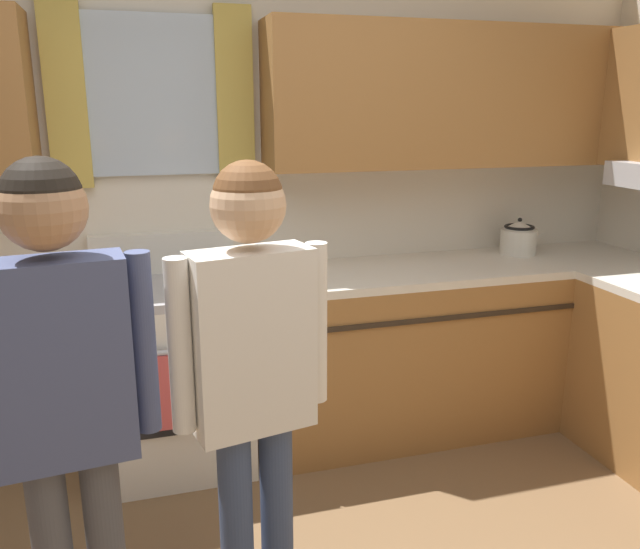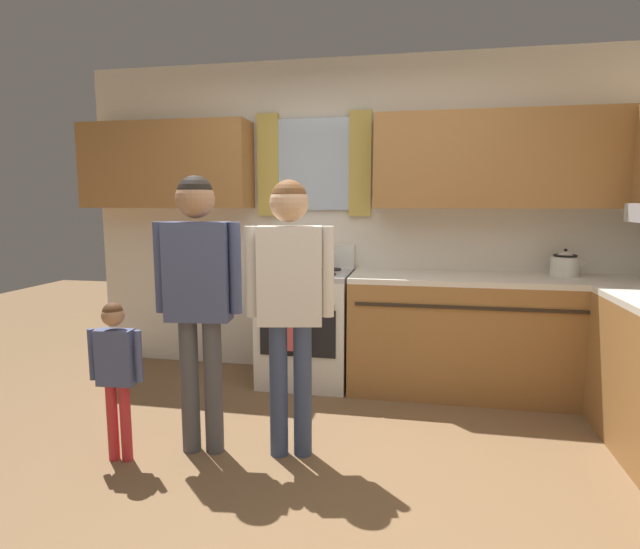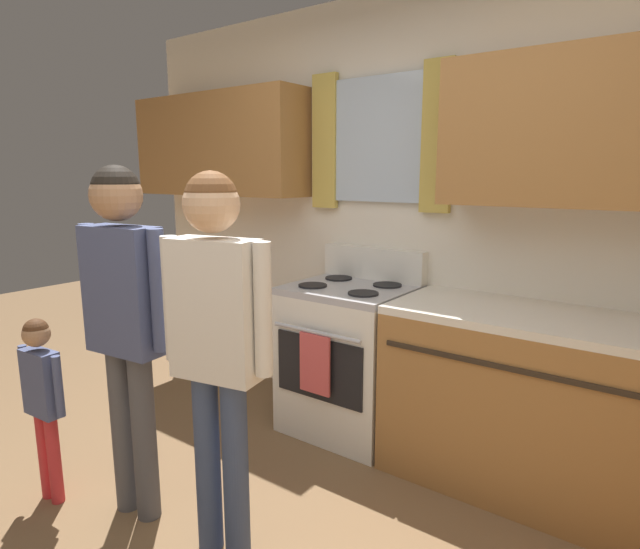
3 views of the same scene
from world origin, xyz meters
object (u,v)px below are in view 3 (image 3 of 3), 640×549
Objects in this scene: stove_oven at (350,355)px; adult_in_plaid at (216,324)px; small_child at (42,389)px; adult_holding_child at (124,304)px.

adult_in_plaid is at bearing -81.78° from stove_oven.
stove_oven is 1.65m from small_child.
small_child is at bearing -165.12° from adult_in_plaid.
adult_holding_child is at bearing 24.80° from small_child.
adult_in_plaid is (0.52, 0.06, -0.02)m from adult_holding_child.
adult_in_plaid is at bearing 6.16° from adult_holding_child.
small_child is (-0.93, -0.25, -0.42)m from adult_in_plaid.
stove_oven is 1.21× the size of small_child.
adult_holding_child is at bearing -173.84° from adult_in_plaid.
adult_in_plaid is (0.18, -1.22, 0.52)m from stove_oven.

